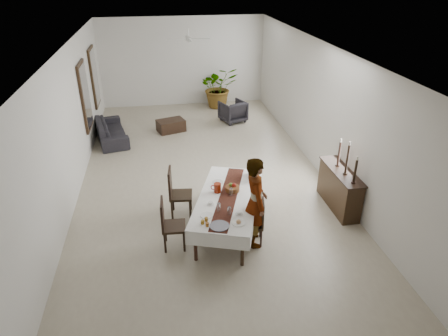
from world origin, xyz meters
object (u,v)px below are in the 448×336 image
woman (255,202)px  sideboard_body (339,189)px  red_pitcher (217,188)px  dining_table_top (228,198)px  sofa (111,131)px

woman → sideboard_body: (2.13, 0.93, -0.47)m
red_pitcher → woman: 0.97m
red_pitcher → woman: bearing=-52.1°
dining_table_top → woman: bearing=-34.2°
dining_table_top → sideboard_body: size_ratio=1.60×
dining_table_top → sofa: 5.80m
red_pitcher → woman: (0.60, -0.77, 0.07)m
red_pitcher → sideboard_body: 2.76m
red_pitcher → sideboard_body: bearing=3.4°
red_pitcher → sofa: red_pitcher is taller
sideboard_body → sofa: 7.07m
red_pitcher → sofa: bearing=117.4°
woman → sofa: size_ratio=0.90×
sideboard_body → red_pitcher: bearing=-176.6°
dining_table_top → sofa: dining_table_top is taller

